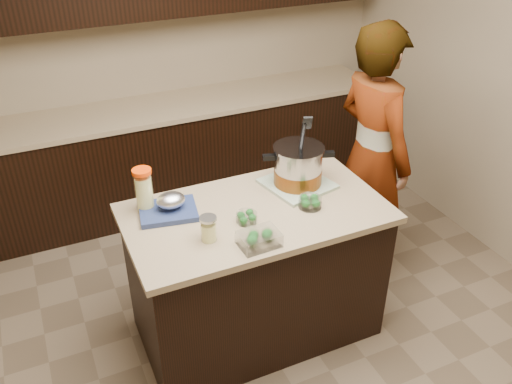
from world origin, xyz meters
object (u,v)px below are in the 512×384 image
at_px(stock_pot, 298,168).
at_px(person, 372,156).
at_px(lemonade_pitcher, 144,192).
at_px(island, 256,273).

height_order(stock_pot, person, person).
xyz_separation_m(stock_pot, lemonade_pitcher, (-0.90, 0.11, -0.00)).
relative_size(island, lemonade_pitcher, 5.73).
bearing_deg(island, person, 16.71).
bearing_deg(person, island, 101.30).
bearing_deg(person, stock_pot, 97.52).
height_order(island, stock_pot, stock_pot).
distance_m(island, lemonade_pitcher, 0.83).
height_order(lemonade_pitcher, person, person).
relative_size(stock_pot, person, 0.24).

